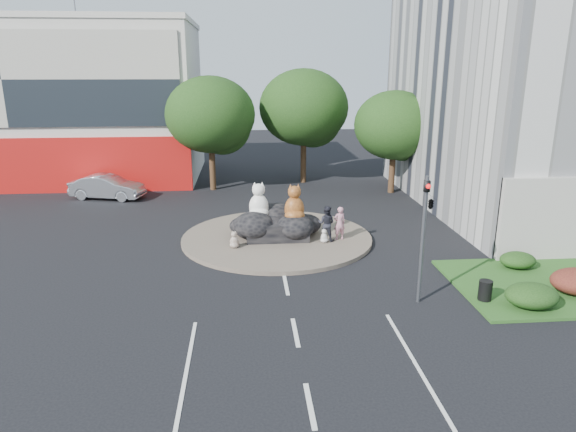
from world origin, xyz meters
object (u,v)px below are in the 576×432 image
at_px(kitten_calico, 234,239).
at_px(litter_bin, 485,290).
at_px(parked_car, 107,187).
at_px(cat_white, 259,200).
at_px(kitten_white, 324,235).
at_px(pedestrian_pink, 339,223).
at_px(pedestrian_dark, 326,223).
at_px(cat_tabby, 294,203).

height_order(kitten_calico, litter_bin, kitten_calico).
height_order(parked_car, litter_bin, parked_car).
distance_m(cat_white, parked_car, 14.02).
xyz_separation_m(kitten_white, litter_bin, (5.20, -7.05, -0.06)).
height_order(pedestrian_pink, pedestrian_dark, pedestrian_dark).
bearing_deg(pedestrian_pink, kitten_calico, -5.90).
distance_m(pedestrian_dark, parked_car, 17.39).
xyz_separation_m(kitten_calico, parked_car, (-8.93, 11.44, 0.20)).
distance_m(parked_car, litter_bin, 26.02).
bearing_deg(cat_white, litter_bin, -41.85).
height_order(cat_tabby, kitten_calico, cat_tabby).
bearing_deg(kitten_calico, pedestrian_dark, 28.98).
bearing_deg(litter_bin, kitten_white, 126.42).
distance_m(cat_tabby, kitten_calico, 3.68).
xyz_separation_m(cat_white, parked_car, (-10.22, 9.51, -1.26)).
xyz_separation_m(pedestrian_pink, pedestrian_dark, (-0.70, -0.13, 0.05)).
distance_m(cat_white, pedestrian_pink, 4.39).
distance_m(kitten_calico, parked_car, 14.52).
bearing_deg(litter_bin, cat_white, 134.52).
distance_m(kitten_white, pedestrian_dark, 0.63).
bearing_deg(pedestrian_pink, cat_white, -29.81).
xyz_separation_m(cat_white, pedestrian_pink, (4.11, -1.15, -1.01)).
relative_size(cat_white, parked_car, 0.39).
height_order(pedestrian_dark, parked_car, pedestrian_dark).
bearing_deg(pedestrian_pink, parked_car, -50.79).
xyz_separation_m(pedestrian_dark, parked_car, (-13.63, 10.79, -0.29)).
xyz_separation_m(cat_white, cat_tabby, (1.82, -0.62, -0.00)).
xyz_separation_m(kitten_white, pedestrian_dark, (0.15, 0.27, 0.55)).
distance_m(cat_white, kitten_white, 3.91).
xyz_separation_m(cat_tabby, kitten_white, (1.43, -0.93, -1.51)).
xyz_separation_m(cat_tabby, kitten_calico, (-3.11, -1.31, -1.45)).
relative_size(kitten_calico, pedestrian_dark, 0.47).
distance_m(cat_white, kitten_calico, 2.74).
distance_m(cat_tabby, pedestrian_dark, 1.97).
bearing_deg(pedestrian_dark, pedestrian_pink, -146.16).
relative_size(cat_white, litter_bin, 2.50).
height_order(cat_white, pedestrian_dark, cat_white).
distance_m(kitten_calico, pedestrian_dark, 4.77).
distance_m(kitten_calico, pedestrian_pink, 5.47).
height_order(cat_white, parked_car, cat_white).
distance_m(pedestrian_pink, pedestrian_dark, 0.72).
bearing_deg(kitten_calico, parked_car, 149.07).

